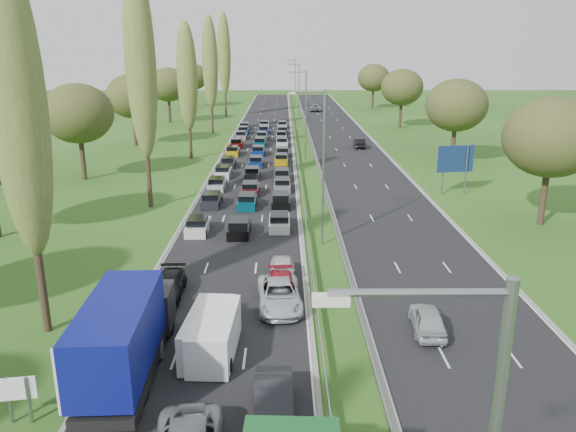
{
  "coord_description": "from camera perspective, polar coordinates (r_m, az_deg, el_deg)",
  "views": [
    {
      "loc": [
        1.48,
        1.2,
        14.91
      ],
      "look_at": [
        1.83,
        45.78,
        1.5
      ],
      "focal_mm": 35.0,
      "sensor_mm": 36.0,
      "label": 1
    }
  ],
  "objects": [
    {
      "name": "direction_sign",
      "position": [
        61.25,
        16.65,
        5.37
      ],
      "size": [
        3.95,
        0.84,
        5.2
      ],
      "color": "gray",
      "rests_on": "ground"
    },
    {
      "name": "woodland_right",
      "position": [
        69.61,
        18.72,
        9.92
      ],
      "size": [
        8.0,
        153.0,
        11.1
      ],
      "color": "#2D2116",
      "rests_on": "ground"
    },
    {
      "name": "white_van_rear",
      "position": [
        29.21,
        -7.41,
        -11.68
      ],
      "size": [
        2.05,
        5.22,
        2.1
      ],
      "rotation": [
        0.0,
        0.0,
        -0.05
      ],
      "color": "white",
      "rests_on": "near_carriageway"
    },
    {
      "name": "far_carriageway",
      "position": [
        83.23,
        6.34,
        6.32
      ],
      "size": [
        10.5,
        215.0,
        0.04
      ],
      "primitive_type": "cube",
      "color": "black",
      "rests_on": "ground"
    },
    {
      "name": "near_carriageway",
      "position": [
        82.74,
        -3.04,
        6.34
      ],
      "size": [
        10.5,
        215.0,
        0.04
      ],
      "primitive_type": "cube",
      "color": "black",
      "rests_on": "ground"
    },
    {
      "name": "blue_lorry",
      "position": [
        27.61,
        -16.18,
        -11.48
      ],
      "size": [
        2.77,
        9.96,
        4.2
      ],
      "rotation": [
        0.0,
        0.0,
        0.04
      ],
      "color": "black",
      "rests_on": "near_carriageway"
    },
    {
      "name": "near_car_10",
      "position": [
        33.76,
        -0.87,
        -8.01
      ],
      "size": [
        2.86,
        5.58,
        1.51
      ],
      "primitive_type": "imported",
      "rotation": [
        0.0,
        0.0,
        0.07
      ],
      "color": "#B8BEC3",
      "rests_on": "near_carriageway"
    },
    {
      "name": "far_car_0",
      "position": [
        31.96,
        14.01,
        -10.15
      ],
      "size": [
        1.98,
        4.24,
        1.41
      ],
      "primitive_type": "imported",
      "rotation": [
        0.0,
        0.0,
        3.06
      ],
      "color": "#A1A7AA",
      "rests_on": "far_carriageway"
    },
    {
      "name": "near_car_9",
      "position": [
        24.53,
        -1.48,
        -18.41
      ],
      "size": [
        1.72,
        4.7,
        1.54
      ],
      "primitive_type": "imported",
      "rotation": [
        0.0,
        0.0,
        0.02
      ],
      "color": "black",
      "rests_on": "near_carriageway"
    },
    {
      "name": "poplar_row",
      "position": [
        68.26,
        -11.78,
        14.29
      ],
      "size": [
        2.8,
        127.8,
        22.44
      ],
      "color": "#2D2116",
      "rests_on": "ground"
    },
    {
      "name": "near_car_12",
      "position": [
        37.46,
        -0.56,
        -5.53
      ],
      "size": [
        1.78,
        4.13,
        1.39
      ],
      "primitive_type": "imported",
      "rotation": [
        0.0,
        0.0,
        0.04
      ],
      "color": "silver",
      "rests_on": "near_carriageway"
    },
    {
      "name": "info_sign",
      "position": [
        26.42,
        -25.74,
        -15.94
      ],
      "size": [
        1.5,
        0.34,
        2.1
      ],
      "color": "gray",
      "rests_on": "ground"
    },
    {
      "name": "central_reservation",
      "position": [
        82.61,
        1.67,
        6.73
      ],
      "size": [
        2.36,
        215.0,
        0.32
      ],
      "color": "gray",
      "rests_on": "ground"
    },
    {
      "name": "near_car_11",
      "position": [
        34.89,
        -0.55,
        -7.31
      ],
      "size": [
        2.19,
        4.71,
        1.33
      ],
      "primitive_type": "imported",
      "rotation": [
        0.0,
        0.0,
        0.07
      ],
      "color": "#AA0A1F",
      "rests_on": "near_carriageway"
    },
    {
      "name": "traffic_queue_fill",
      "position": [
        78.07,
        -3.19,
        6.04
      ],
      "size": [
        8.99,
        68.94,
        0.8
      ],
      "color": "silver",
      "rests_on": "ground"
    },
    {
      "name": "ground",
      "position": [
        80.25,
        1.73,
        6.03
      ],
      "size": [
        260.0,
        260.0,
        0.0
      ],
      "primitive_type": "plane",
      "color": "#284917",
      "rests_on": "ground"
    },
    {
      "name": "lamp_columns",
      "position": [
        77.37,
        1.82,
        10.12
      ],
      "size": [
        0.18,
        140.18,
        12.0
      ],
      "color": "gray",
      "rests_on": "ground"
    },
    {
      "name": "near_car_3",
      "position": [
        35.86,
        -12.12,
        -7.0
      ],
      "size": [
        1.97,
        4.71,
        1.36
      ],
      "primitive_type": "imported",
      "rotation": [
        0.0,
        0.0,
        0.02
      ],
      "color": "black",
      "rests_on": "near_carriageway"
    },
    {
      "name": "woodland_left",
      "position": [
        66.15,
        -21.53,
        9.33
      ],
      "size": [
        8.0,
        166.0,
        11.1
      ],
      "color": "#2D2116",
      "rests_on": "ground"
    },
    {
      "name": "near_car_2",
      "position": [
        30.79,
        -14.47,
        -11.21
      ],
      "size": [
        2.69,
        5.39,
        1.47
      ],
      "primitive_type": "imported",
      "rotation": [
        0.0,
        0.0,
        0.05
      ],
      "color": "silver",
      "rests_on": "near_carriageway"
    },
    {
      "name": "far_car_2",
      "position": [
        139.66,
        2.82,
        10.93
      ],
      "size": [
        3.02,
        5.86,
        1.58
      ],
      "primitive_type": "imported",
      "rotation": [
        0.0,
        0.0,
        3.07
      ],
      "color": "slate",
      "rests_on": "far_carriageway"
    },
    {
      "name": "white_van_front",
      "position": [
        29.43,
        -7.99,
        -11.49
      ],
      "size": [
        2.03,
        5.18,
        2.08
      ],
      "rotation": [
        0.0,
        0.0,
        -0.08
      ],
      "color": "silver",
      "rests_on": "near_carriageway"
    },
    {
      "name": "far_car_1",
      "position": [
        88.28,
        7.27,
        7.38
      ],
      "size": [
        1.67,
        4.44,
        1.45
      ],
      "primitive_type": "imported",
      "rotation": [
        0.0,
        0.0,
        3.11
      ],
      "color": "black",
      "rests_on": "far_carriageway"
    }
  ]
}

